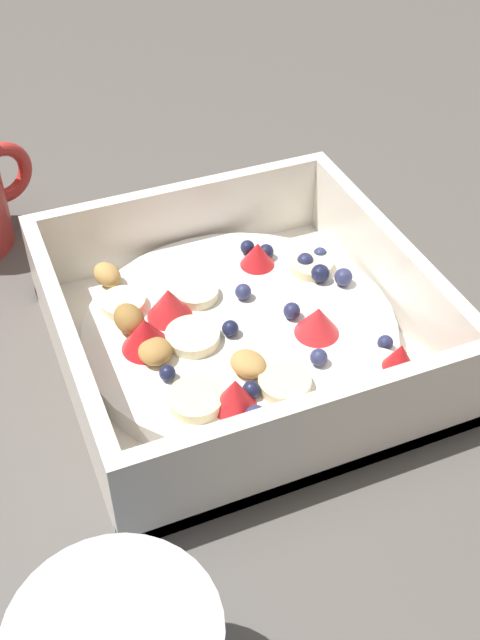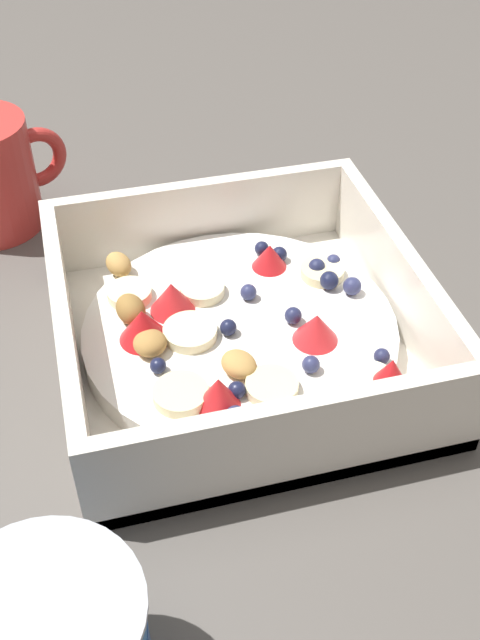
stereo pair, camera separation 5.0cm
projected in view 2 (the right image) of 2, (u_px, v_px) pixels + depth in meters
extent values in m
plane|color=#56514C|center=(253.00, 339.00, 0.53)|extent=(2.40, 2.40, 0.00)
cube|color=white|center=(240.00, 348.00, 0.51)|extent=(0.23, 0.23, 0.01)
cube|color=white|center=(203.00, 221.00, 0.57)|extent=(0.23, 0.01, 0.07)
cube|color=white|center=(291.00, 446.00, 0.42)|extent=(0.23, 0.01, 0.07)
cube|color=white|center=(398.00, 288.00, 0.52)|extent=(0.01, 0.21, 0.07)
cube|color=white|center=(68.00, 345.00, 0.47)|extent=(0.01, 0.21, 0.07)
cylinder|color=white|center=(240.00, 334.00, 0.50)|extent=(0.21, 0.21, 0.02)
cylinder|color=beige|center=(322.00, 272.00, 0.54)|extent=(0.04, 0.04, 0.01)
cylinder|color=#F4EAB7|center=(190.00, 332.00, 0.49)|extent=(0.04, 0.04, 0.01)
cylinder|color=#F4EAB7|center=(202.00, 289.00, 0.52)|extent=(0.04, 0.04, 0.01)
cylinder|color=beige|center=(272.00, 387.00, 0.45)|extent=(0.04, 0.04, 0.01)
cylinder|color=#F4EAB7|center=(129.00, 294.00, 0.52)|extent=(0.04, 0.04, 0.01)
cylinder|color=#F7EFC6|center=(368.00, 385.00, 0.45)|extent=(0.04, 0.04, 0.01)
cylinder|color=beige|center=(181.00, 394.00, 0.45)|extent=(0.05, 0.05, 0.01)
cone|color=red|center=(143.00, 325.00, 0.48)|extent=(0.04, 0.04, 0.02)
cone|color=red|center=(316.00, 328.00, 0.48)|extent=(0.03, 0.03, 0.02)
cone|color=red|center=(270.00, 256.00, 0.54)|extent=(0.03, 0.03, 0.02)
cone|color=red|center=(172.00, 297.00, 0.50)|extent=(0.04, 0.04, 0.02)
cone|color=red|center=(219.00, 393.00, 0.44)|extent=(0.03, 0.03, 0.02)
cone|color=red|center=(390.00, 375.00, 0.45)|extent=(0.04, 0.04, 0.02)
sphere|color=#191E3D|center=(228.00, 327.00, 0.49)|extent=(0.01, 0.01, 0.01)
sphere|color=#191E3D|center=(279.00, 254.00, 0.55)|extent=(0.01, 0.01, 0.01)
sphere|color=#191E3D|center=(158.00, 366.00, 0.46)|extent=(0.01, 0.01, 0.01)
sphere|color=#191E3D|center=(262.00, 248.00, 0.55)|extent=(0.01, 0.01, 0.01)
sphere|color=navy|center=(248.00, 292.00, 0.52)|extent=(0.01, 0.01, 0.01)
sphere|color=#23284C|center=(317.00, 267.00, 0.54)|extent=(0.01, 0.01, 0.01)
sphere|color=navy|center=(236.00, 416.00, 0.43)|extent=(0.01, 0.01, 0.01)
sphere|color=navy|center=(352.00, 286.00, 0.52)|extent=(0.01, 0.01, 0.01)
sphere|color=navy|center=(333.00, 261.00, 0.54)|extent=(0.01, 0.01, 0.01)
sphere|color=#23284C|center=(382.00, 356.00, 0.47)|extent=(0.01, 0.01, 0.01)
sphere|color=navy|center=(311.00, 364.00, 0.46)|extent=(0.01, 0.01, 0.01)
sphere|color=#191E3D|center=(237.00, 390.00, 0.45)|extent=(0.01, 0.01, 0.01)
sphere|color=#191E3D|center=(329.00, 280.00, 0.52)|extent=(0.01, 0.01, 0.01)
sphere|color=#23284C|center=(293.00, 316.00, 0.50)|extent=(0.01, 0.01, 0.01)
ellipsoid|color=olive|center=(131.00, 309.00, 0.50)|extent=(0.02, 0.03, 0.02)
ellipsoid|color=tan|center=(119.00, 264.00, 0.53)|extent=(0.02, 0.03, 0.02)
ellipsoid|color=tan|center=(239.00, 364.00, 0.46)|extent=(0.03, 0.03, 0.01)
ellipsoid|color=#AD7F42|center=(150.00, 343.00, 0.48)|extent=(0.02, 0.02, 0.01)
cylinder|color=#B7BCC6|center=(37.00, 612.00, 0.30)|extent=(0.09, 0.09, 0.00)
torus|color=red|center=(36.00, 158.00, 0.62)|extent=(0.05, 0.03, 0.05)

